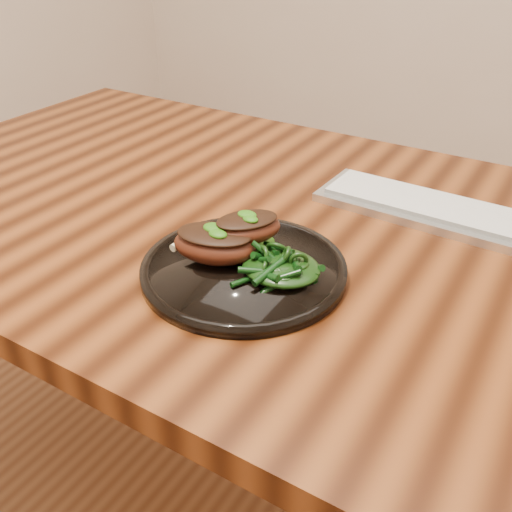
{
  "coord_description": "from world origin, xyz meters",
  "views": [
    {
      "loc": [
        0.32,
        -0.67,
        1.16
      ],
      "look_at": [
        -0.0,
        -0.15,
        0.78
      ],
      "focal_mm": 40.0,
      "sensor_mm": 36.0,
      "label": 1
    }
  ],
  "objects_px": {
    "plate": "(244,268)",
    "greens_heap": "(281,263)",
    "keyboard": "(449,213)",
    "desk": "(308,274)",
    "lamb_chop_front": "(214,243)"
  },
  "relations": [
    {
      "from": "plate",
      "to": "greens_heap",
      "type": "height_order",
      "value": "greens_heap"
    },
    {
      "from": "keyboard",
      "to": "greens_heap",
      "type": "bearing_deg",
      "value": -114.56
    },
    {
      "from": "plate",
      "to": "keyboard",
      "type": "xyz_separation_m",
      "value": [
        0.18,
        0.29,
        0.0
      ]
    },
    {
      "from": "desk",
      "to": "greens_heap",
      "type": "distance_m",
      "value": 0.19
    },
    {
      "from": "lamb_chop_front",
      "to": "greens_heap",
      "type": "xyz_separation_m",
      "value": [
        0.09,
        0.01,
        -0.01
      ]
    },
    {
      "from": "greens_heap",
      "to": "plate",
      "type": "bearing_deg",
      "value": -174.81
    },
    {
      "from": "desk",
      "to": "lamb_chop_front",
      "type": "distance_m",
      "value": 0.21
    },
    {
      "from": "plate",
      "to": "lamb_chop_front",
      "type": "distance_m",
      "value": 0.05
    },
    {
      "from": "lamb_chop_front",
      "to": "greens_heap",
      "type": "distance_m",
      "value": 0.09
    },
    {
      "from": "greens_heap",
      "to": "lamb_chop_front",
      "type": "bearing_deg",
      "value": -171.13
    },
    {
      "from": "keyboard",
      "to": "desk",
      "type": "bearing_deg",
      "value": -140.4
    },
    {
      "from": "desk",
      "to": "keyboard",
      "type": "bearing_deg",
      "value": 39.6
    },
    {
      "from": "keyboard",
      "to": "plate",
      "type": "bearing_deg",
      "value": -122.11
    },
    {
      "from": "greens_heap",
      "to": "desk",
      "type": "bearing_deg",
      "value": 102.68
    },
    {
      "from": "desk",
      "to": "plate",
      "type": "distance_m",
      "value": 0.18
    }
  ]
}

